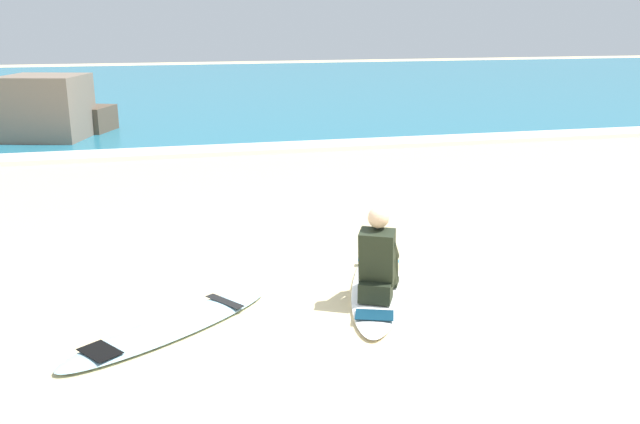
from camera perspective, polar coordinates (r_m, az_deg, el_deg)
ground_plane at (r=6.98m, az=0.12°, el=-7.59°), size 80.00×80.00×0.00m
sea at (r=28.31m, az=-10.81°, el=10.15°), size 80.00×28.00×0.10m
breaking_foam at (r=14.78m, az=-7.63°, el=5.17°), size 80.00×0.90×0.11m
surfboard_main at (r=7.30m, az=4.77°, el=-6.25°), size 1.35×2.55×0.08m
surfer_seated at (r=6.84m, az=4.90°, el=-4.22°), size 0.61×0.77×0.95m
surfboard_spare_near at (r=6.54m, az=-12.36°, el=-9.35°), size 2.20×1.76×0.08m
rock_outcrop_distant at (r=17.53m, az=-22.66°, el=7.62°), size 3.91×3.58×1.54m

